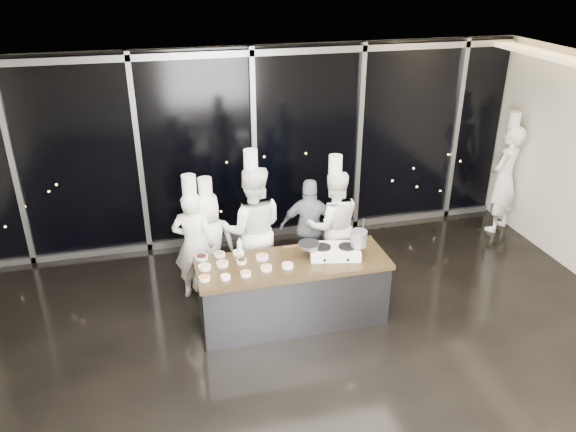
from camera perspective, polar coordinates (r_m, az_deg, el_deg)
The scene contains 15 objects.
ground at distance 6.98m, azimuth 2.39°, elevation -14.64°, with size 9.00×9.00×0.00m, color black.
room_shell at distance 5.85m, azimuth 4.44°, elevation 2.78°, with size 9.02×7.02×3.21m.
window_wall at distance 9.15m, azimuth -3.52°, elevation 6.93°, with size 8.90×0.11×3.20m.
demo_counter at distance 7.41m, azimuth 0.48°, elevation -7.61°, with size 2.46×0.86×0.90m.
stove at distance 7.29m, azimuth 4.75°, elevation -3.59°, with size 0.71×0.52×0.14m.
frying_pan at distance 7.22m, azimuth 2.06°, elevation -2.94°, with size 0.51×0.33×0.05m.
stock_pot at distance 7.25m, azimuth 7.20°, elevation -2.27°, with size 0.21×0.21×0.21m, color #B6B7B9.
prep_bowls at distance 7.10m, azimuth -5.43°, elevation -4.84°, with size 1.18×0.70×0.05m.
squeeze_bottle at distance 7.30m, azimuth -4.92°, elevation -3.10°, with size 0.07×0.07×0.25m.
chef_far_left at distance 7.84m, azimuth -9.55°, elevation -2.84°, with size 0.68×0.55×1.84m.
chef_left at distance 7.97m, azimuth -8.05°, elevation -2.69°, with size 0.75×0.50×1.74m.
chef_center at distance 7.89m, azimuth -3.61°, elevation -1.32°, with size 1.01×0.84×2.11m.
guest at distance 8.32m, azimuth 2.27°, elevation -1.23°, with size 0.97×0.63×1.53m.
chef_right at distance 8.20m, azimuth 4.60°, elevation -0.94°, with size 0.87×0.69×1.93m.
chef_side at distance 10.31m, azimuth 21.10°, elevation 3.61°, with size 0.82×0.75×2.12m.
Camera 1 is at (-1.58, -5.11, 4.48)m, focal length 35.00 mm.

